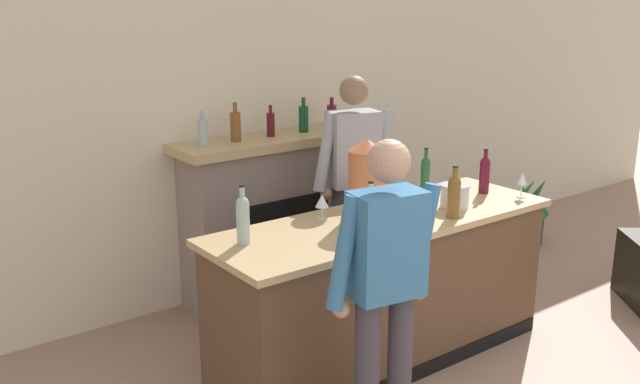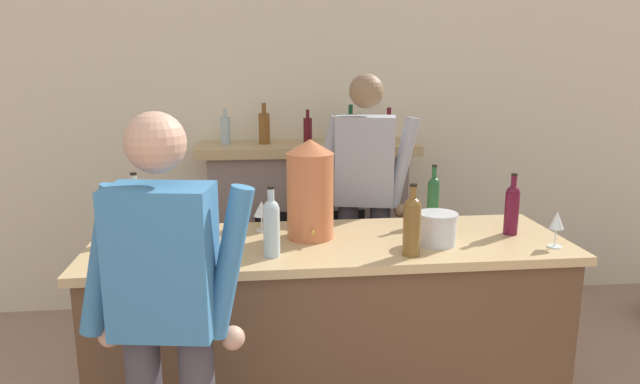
% 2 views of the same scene
% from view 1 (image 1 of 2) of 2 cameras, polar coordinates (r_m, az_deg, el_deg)
% --- Properties ---
extents(wall_back_panel, '(12.00, 0.07, 2.75)m').
position_cam_1_polar(wall_back_panel, '(5.65, -6.76, 5.42)').
color(wall_back_panel, beige).
rests_on(wall_back_panel, ground_plane).
extents(bar_counter, '(2.40, 0.78, 0.99)m').
position_cam_1_polar(bar_counter, '(4.74, 5.06, -7.75)').
color(bar_counter, brown).
rests_on(bar_counter, ground_plane).
extents(fireplace_stone, '(1.57, 0.52, 1.59)m').
position_cam_1_polar(fireplace_stone, '(5.68, -3.93, -1.85)').
color(fireplace_stone, gray).
rests_on(fireplace_stone, ground_plane).
extents(potted_plant_corner, '(0.48, 0.48, 0.67)m').
position_cam_1_polar(potted_plant_corner, '(7.24, 16.25, -1.79)').
color(potted_plant_corner, '#474046').
rests_on(potted_plant_corner, ground_plane).
extents(person_customer, '(0.65, 0.35, 1.71)m').
position_cam_1_polar(person_customer, '(3.60, 5.22, -7.80)').
color(person_customer, '#3D3740').
rests_on(person_customer, ground_plane).
extents(person_bartender, '(0.65, 0.37, 1.81)m').
position_cam_1_polar(person_bartender, '(5.25, 2.65, 0.57)').
color(person_bartender, '#3B3A48').
rests_on(person_bartender, ground_plane).
extents(copper_dispenser, '(0.24, 0.28, 0.51)m').
position_cam_1_polar(copper_dispenser, '(4.48, 3.79, 1.05)').
color(copper_dispenser, '#BD643D').
rests_on(copper_dispenser, bar_counter).
extents(ice_bucket_steel, '(0.20, 0.20, 0.16)m').
position_cam_1_polar(ice_bucket_steel, '(4.81, 10.73, -0.32)').
color(ice_bucket_steel, silver).
rests_on(ice_bucket_steel, bar_counter).
extents(wine_bottle_burgundy_dark, '(0.08, 0.08, 0.35)m').
position_cam_1_polar(wine_bottle_burgundy_dark, '(4.06, -6.19, -2.06)').
color(wine_bottle_burgundy_dark, '#A5B9B1').
rests_on(wine_bottle_burgundy_dark, bar_counter).
extents(wine_bottle_chardonnay_pale, '(0.06, 0.06, 0.33)m').
position_cam_1_polar(wine_bottle_chardonnay_pale, '(5.11, 8.43, 1.48)').
color(wine_bottle_chardonnay_pale, '#1F522A').
rests_on(wine_bottle_chardonnay_pale, bar_counter).
extents(wine_bottle_merlot_tall, '(0.08, 0.08, 0.34)m').
position_cam_1_polar(wine_bottle_merlot_tall, '(4.58, 10.67, -0.20)').
color(wine_bottle_merlot_tall, brown).
rests_on(wine_bottle_merlot_tall, bar_counter).
extents(wine_bottle_rose_blush, '(0.07, 0.07, 0.32)m').
position_cam_1_polar(wine_bottle_rose_blush, '(5.20, 13.03, 1.47)').
color(wine_bottle_rose_blush, '#550F25').
rests_on(wine_bottle_rose_blush, bar_counter).
extents(wine_bottle_port_short, '(0.08, 0.08, 0.33)m').
position_cam_1_polar(wine_bottle_port_short, '(4.18, 4.04, -1.56)').
color(wine_bottle_port_short, '#A8BAC3').
rests_on(wine_bottle_port_short, bar_counter).
extents(wine_glass_front_left, '(0.09, 0.09, 0.16)m').
position_cam_1_polar(wine_glass_front_left, '(4.48, 0.16, -0.77)').
color(wine_glass_front_left, silver).
rests_on(wine_glass_front_left, bar_counter).
extents(wine_glass_near_bucket, '(0.07, 0.07, 0.18)m').
position_cam_1_polar(wine_glass_near_bucket, '(5.15, 15.87, 0.96)').
color(wine_glass_near_bucket, silver).
rests_on(wine_glass_near_bucket, bar_counter).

